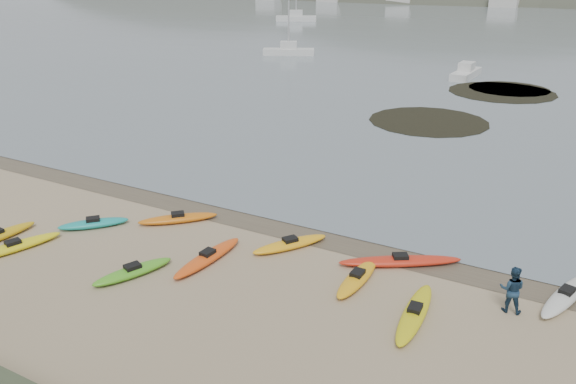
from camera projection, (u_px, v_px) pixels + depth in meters
The scene contains 6 objects.
ground at pixel (288, 224), 24.49m from camera, with size 600.00×600.00×0.00m, color tan.
wet_sand at pixel (285, 226), 24.25m from camera, with size 60.00×60.00×0.00m, color brown.
kayaks at pixel (239, 257), 21.34m from camera, with size 22.24×10.35×0.34m.
person_east at pixel (512, 289), 18.04m from camera, with size 0.79×0.61×1.62m, color navy.
kelp_mats at pixel (481, 100), 46.68m from camera, with size 11.83×22.49×0.04m.
moored_boats at pixel (532, 32), 89.60m from camera, with size 89.65×87.56×1.12m.
Camera 1 is at (10.59, -19.48, 10.50)m, focal length 35.00 mm.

